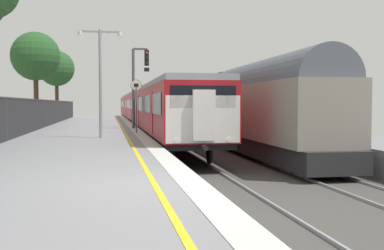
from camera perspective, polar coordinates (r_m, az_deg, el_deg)
name	(u,v)px	position (r m, az deg, el deg)	size (l,w,h in m)	color
ground	(297,208)	(10.26, 12.52, -9.74)	(17.40, 110.00, 1.21)	gray
commuter_train_at_platform	(143,107)	(46.38, -5.91, 2.17)	(2.83, 60.07, 3.81)	maroon
freight_train_adjacent_track	(189,105)	(43.86, -0.40, 2.45)	(2.60, 58.40, 4.56)	#232326
signal_gantry	(138,78)	(30.44, -6.56, 5.59)	(1.10, 0.24, 5.11)	#47474C
speed_limit_sign	(136,99)	(25.58, -6.72, 3.10)	(0.59, 0.08, 2.86)	#59595B
platform_lamp_mid	(100,73)	(22.32, -10.97, 6.14)	(2.00, 0.20, 4.98)	#93999E
background_tree_centre	(35,58)	(35.44, -18.35, 7.71)	(3.42, 3.42, 6.64)	#473323
background_tree_back	(57,70)	(48.24, -15.91, 6.43)	(3.45, 3.45, 6.75)	#473323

